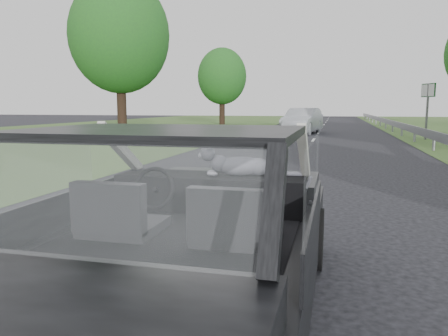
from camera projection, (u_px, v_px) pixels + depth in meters
The scene contains 11 objects.
ground at pixel (188, 320), 3.24m from camera, with size 140.00×140.00×0.00m, color #393841.
subject_car at pixel (187, 226), 3.14m from camera, with size 1.80×4.00×1.45m, color black.
dashboard at pixel (211, 192), 3.72m from camera, with size 1.58×0.45×0.30m, color black.
driver_seat at pixel (117, 211), 2.94m from camera, with size 0.50×0.72×0.42m, color black.
passenger_seat at pixel (232, 218), 2.74m from camera, with size 0.50×0.72×0.42m, color black.
steering_wheel at pixel (154, 188), 3.53m from camera, with size 0.36×0.36×0.04m, color black.
cat at pixel (241, 165), 3.66m from camera, with size 0.62×0.19×0.28m, color slate.
other_car at pixel (302, 121), 25.43m from camera, with size 1.79×4.53×1.49m, color #B8BBC6.
highway_sign at pixel (427, 112), 20.58m from camera, with size 0.11×1.06×2.65m, color #13461C.
tree_5 at pixel (120, 59), 24.59m from camera, with size 5.60×5.60×8.49m, color #235721, non-canonical shape.
tree_6 at pixel (222, 87), 38.07m from camera, with size 4.24×4.24×6.43m, color #235721, non-canonical shape.
Camera 1 is at (1.01, -2.89, 1.58)m, focal length 35.00 mm.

